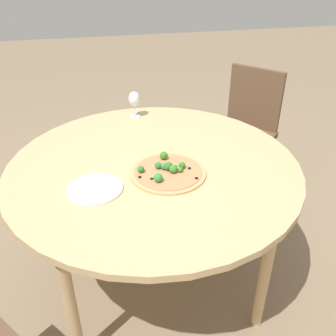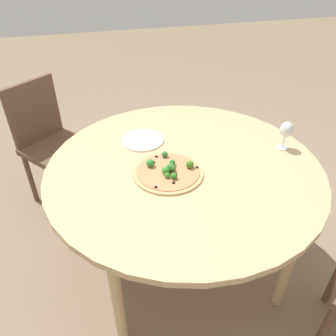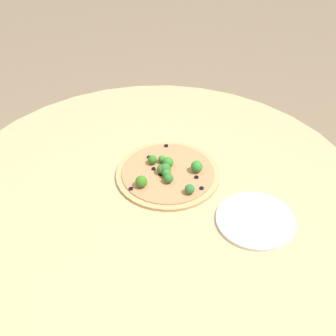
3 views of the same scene
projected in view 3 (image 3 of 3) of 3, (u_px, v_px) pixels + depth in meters
The scene contains 4 objects.
ground_plane at pixel (158, 324), 1.92m from camera, with size 12.00×12.00×0.00m, color #847056.
dining_table at pixel (156, 208), 1.49m from camera, with size 1.37×1.37×0.72m.
pizza at pixel (168, 173), 1.53m from camera, with size 0.34×0.34×0.05m.
plate_near at pixel (256, 220), 1.37m from camera, with size 0.23×0.23×0.01m.
Camera 3 is at (0.67, 0.83, 1.73)m, focal length 50.00 mm.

